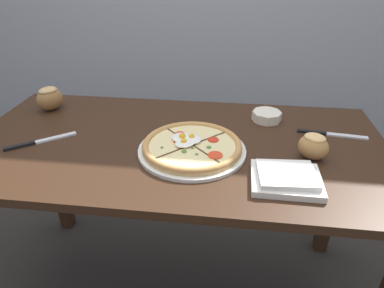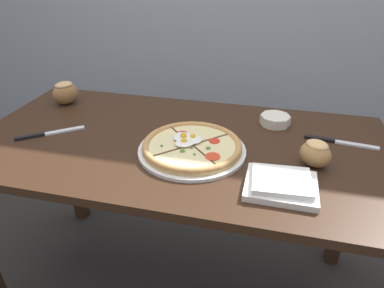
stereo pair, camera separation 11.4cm
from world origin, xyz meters
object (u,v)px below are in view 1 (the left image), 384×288
object	(u,v)px
napkin_folded	(286,178)
dining_table	(176,167)
ramekin_bowl	(267,116)
knife_spare	(331,134)
bread_piece_mid	(50,98)
knife_main	(40,141)
pizza	(192,147)
bread_piece_near	(313,146)

from	to	relation	value
napkin_folded	dining_table	bearing A→B (deg)	150.54
ramekin_bowl	knife_spare	distance (m)	0.25
bread_piece_mid	knife_main	xyz separation A→B (m)	(0.10, -0.28, -0.05)
napkin_folded	knife_spare	size ratio (longest dim) A/B	0.82
pizza	bread_piece_mid	xyz separation A→B (m)	(-0.64, 0.27, 0.03)
napkin_folded	bread_piece_mid	distance (m)	1.02
napkin_folded	knife_spare	bearing A→B (deg)	58.34
bread_piece_near	bread_piece_mid	size ratio (longest dim) A/B	0.87
bread_piece_near	knife_main	bearing A→B (deg)	-179.29
pizza	knife_spare	world-z (taller)	pizza
napkin_folded	bread_piece_mid	bearing A→B (deg)	156.01
bread_piece_mid	knife_spare	distance (m)	1.14
dining_table	napkin_folded	size ratio (longest dim) A/B	7.33
bread_piece_mid	knife_main	size ratio (longest dim) A/B	0.68
pizza	knife_main	bearing A→B (deg)	-179.64
knife_main	knife_spare	size ratio (longest dim) A/B	0.82
dining_table	bread_piece_mid	xyz separation A→B (m)	(-0.57, 0.21, 0.16)
pizza	bread_piece_mid	size ratio (longest dim) A/B	2.61
dining_table	bread_piece_near	size ratio (longest dim) A/B	12.35
ramekin_bowl	bread_piece_mid	bearing A→B (deg)	-179.64
pizza	ramekin_bowl	bearing A→B (deg)	46.54
napkin_folded	knife_main	distance (m)	0.85
napkin_folded	knife_main	size ratio (longest dim) A/B	1.00
dining_table	ramekin_bowl	bearing A→B (deg)	33.20
pizza	dining_table	bearing A→B (deg)	136.55
dining_table	pizza	world-z (taller)	pizza
bread_piece_mid	bread_piece_near	bearing A→B (deg)	-14.45
pizza	bread_piece_mid	bearing A→B (deg)	156.77
dining_table	bread_piece_mid	world-z (taller)	bread_piece_mid
knife_spare	bread_piece_mid	bearing A→B (deg)	-177.95
napkin_folded	knife_spare	xyz separation A→B (m)	(0.20, 0.32, -0.01)
pizza	ramekin_bowl	xyz separation A→B (m)	(0.27, 0.28, 0.00)
dining_table	pizza	size ratio (longest dim) A/B	4.10
bread_piece_mid	knife_main	world-z (taller)	bread_piece_mid
ramekin_bowl	bread_piece_near	xyz separation A→B (m)	(0.13, -0.27, 0.03)
pizza	napkin_folded	bearing A→B (deg)	-25.58
napkin_folded	knife_main	bearing A→B (deg)	170.65
bread_piece_near	knife_main	size ratio (longest dim) A/B	0.59
ramekin_bowl	knife_main	xyz separation A→B (m)	(-0.81, -0.28, -0.02)
ramekin_bowl	bread_piece_near	size ratio (longest dim) A/B	0.98
dining_table	knife_main	bearing A→B (deg)	-172.07
dining_table	ramekin_bowl	size ratio (longest dim) A/B	12.61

